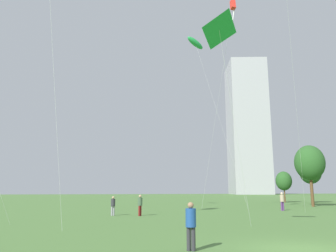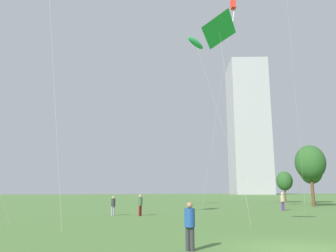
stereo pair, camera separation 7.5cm
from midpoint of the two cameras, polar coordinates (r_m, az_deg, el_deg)
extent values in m
plane|color=#4C7538|center=(13.04, 22.08, -19.45)|extent=(280.00, 280.00, 0.00)
cylinder|color=#2D2D33|center=(12.01, 4.25, -19.06)|extent=(0.15, 0.15, 0.80)
cylinder|color=#2D2D33|center=(12.05, 3.45, -19.04)|extent=(0.15, 0.15, 0.80)
cylinder|color=#1E478C|center=(11.95, 3.80, -15.65)|extent=(0.37, 0.37, 0.63)
sphere|color=#997051|center=(11.92, 3.78, -13.61)|extent=(0.22, 0.22, 0.22)
cylinder|color=gray|center=(27.80, -9.51, -14.38)|extent=(0.14, 0.14, 0.75)
cylinder|color=gray|center=(27.78, -9.83, -14.38)|extent=(0.14, 0.14, 0.75)
cylinder|color=#2D2D33|center=(27.76, -9.62, -13.01)|extent=(0.34, 0.34, 0.59)
sphere|color=tan|center=(27.74, -9.60, -12.19)|extent=(0.20, 0.20, 0.20)
cylinder|color=#593372|center=(35.66, 19.39, -13.04)|extent=(0.16, 0.16, 0.87)
cylinder|color=#593372|center=(35.56, 19.14, -13.06)|extent=(0.16, 0.16, 0.87)
cylinder|color=tan|center=(35.58, 19.18, -11.79)|extent=(0.40, 0.40, 0.69)
sphere|color=beige|center=(35.57, 19.14, -11.05)|extent=(0.24, 0.24, 0.24)
cylinder|color=maroon|center=(27.22, -5.10, -14.50)|extent=(0.15, 0.15, 0.81)
cylinder|color=maroon|center=(27.35, -4.89, -14.49)|extent=(0.15, 0.15, 0.81)
cylinder|color=#3F593F|center=(27.25, -4.97, -12.98)|extent=(0.37, 0.37, 0.64)
sphere|color=tan|center=(27.23, -4.95, -12.08)|extent=(0.22, 0.22, 0.22)
cylinder|color=silver|center=(34.89, 8.36, 2.34)|extent=(1.00, 8.39, 20.13)
cube|color=red|center=(35.24, 11.17, 20.02)|extent=(0.52, 0.72, 1.19)
cylinder|color=white|center=(34.64, 11.25, 18.33)|extent=(0.38, 0.14, 1.78)
cylinder|color=silver|center=(29.04, 21.08, 6.61)|extent=(6.37, 9.09, 21.01)
cylinder|color=silver|center=(37.38, 9.09, 0.61)|extent=(5.49, 0.63, 19.03)
ellipsoid|color=green|center=(39.81, 4.70, 14.24)|extent=(2.49, 1.51, 1.57)
cylinder|color=silver|center=(18.17, 11.67, -1.39)|extent=(2.99, 3.58, 10.10)
pyramid|color=green|center=(17.66, 8.75, 16.24)|extent=(1.47, 1.78, 0.87)
cylinder|color=brown|center=(45.10, 23.72, -10.12)|extent=(0.36, 0.36, 4.12)
ellipsoid|color=#285623|center=(45.22, 23.39, -5.88)|extent=(3.69, 3.69, 4.38)
cylinder|color=brown|center=(57.42, 19.62, -11.18)|extent=(0.21, 0.21, 2.55)
ellipsoid|color=#285623|center=(57.43, 19.48, -9.01)|extent=(2.57, 2.57, 3.09)
cylinder|color=brown|center=(56.91, 23.74, -10.34)|extent=(0.48, 0.48, 3.67)
ellipsoid|color=#285623|center=(56.98, 23.51, -7.32)|extent=(3.35, 3.35, 3.80)
cube|color=#A8A8AD|center=(151.61, 13.61, -0.24)|extent=(19.90, 23.08, 59.10)
camera|label=1|loc=(0.04, -90.09, 0.02)|focal=34.99mm
camera|label=2|loc=(0.04, 89.91, -0.02)|focal=34.99mm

